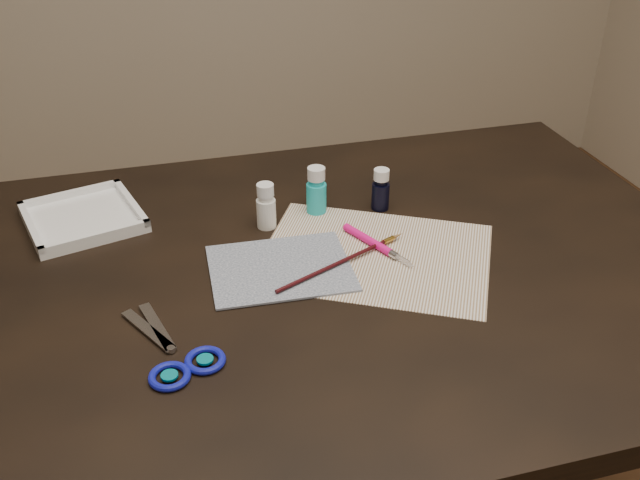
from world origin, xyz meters
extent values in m
cube|color=black|center=(0.00, 0.00, 0.38)|extent=(1.30, 0.90, 0.75)
cube|color=white|center=(0.10, 0.01, 0.75)|extent=(0.45, 0.41, 0.00)
cube|color=#15243E|center=(-0.06, 0.01, 0.75)|extent=(0.23, 0.18, 0.00)
cylinder|color=white|center=(-0.06, 0.15, 0.79)|extent=(0.04, 0.04, 0.08)
cylinder|color=#1FBDC5|center=(0.04, 0.17, 0.79)|extent=(0.05, 0.05, 0.09)
cylinder|color=black|center=(0.15, 0.16, 0.79)|extent=(0.04, 0.04, 0.08)
cube|color=white|center=(-0.36, 0.25, 0.76)|extent=(0.22, 0.22, 0.02)
camera|label=1|loc=(-0.25, -0.90, 1.37)|focal=40.00mm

